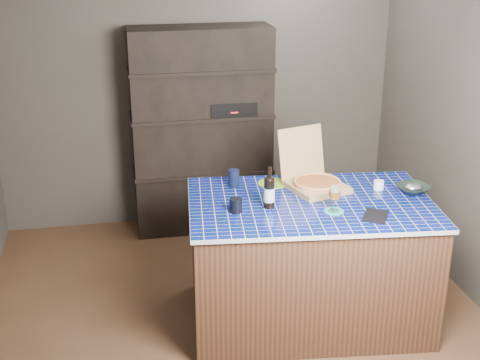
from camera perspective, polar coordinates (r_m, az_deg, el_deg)
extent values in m
plane|color=brown|center=(4.84, -0.43, -11.37)|extent=(3.50, 3.50, 0.00)
plane|color=#453F3C|center=(5.97, -3.66, 8.00)|extent=(3.50, 0.00, 3.50)
plane|color=#453F3C|center=(2.74, 6.48, -8.55)|extent=(3.50, 0.00, 3.50)
cube|color=black|center=(5.85, -3.28, 4.18)|extent=(1.20, 0.40, 1.80)
cube|color=black|center=(5.78, -0.79, 6.32)|extent=(0.40, 0.32, 0.12)
cube|color=#4A2C1D|center=(4.62, 5.86, -7.06)|extent=(1.67, 1.15, 0.85)
cube|color=#04164A|center=(4.43, 6.07, -2.02)|extent=(1.71, 1.19, 0.03)
cube|color=#94714C|center=(4.62, 6.58, -0.59)|extent=(0.44, 0.44, 0.04)
cube|color=#94714C|center=(4.72, 5.24, 2.43)|extent=(0.36, 0.18, 0.35)
cylinder|color=#C08050|center=(4.61, 6.59, -0.30)|extent=(0.33, 0.33, 0.01)
cylinder|color=maroon|center=(4.61, 6.60, -0.19)|extent=(0.29, 0.29, 0.01)
torus|color=#C08050|center=(4.61, 6.60, -0.14)|extent=(0.33, 0.33, 0.02)
cylinder|color=black|center=(4.28, 2.51, -1.15)|extent=(0.07, 0.07, 0.19)
ellipsoid|color=black|center=(4.25, 2.53, 0.05)|extent=(0.07, 0.07, 0.04)
cylinder|color=black|center=(4.23, 2.54, 0.63)|extent=(0.03, 0.03, 0.08)
cylinder|color=silver|center=(4.29, 2.50, -1.27)|extent=(0.07, 0.07, 0.09)
cylinder|color=#42A3E0|center=(4.30, 2.50, -1.61)|extent=(0.07, 0.07, 0.01)
cylinder|color=#42A3E0|center=(4.27, 2.51, -0.70)|extent=(0.07, 0.07, 0.01)
cylinder|color=teal|center=(4.29, 8.00, -2.65)|extent=(0.13, 0.13, 0.01)
cylinder|color=white|center=(4.29, 8.00, -2.58)|extent=(0.07, 0.07, 0.00)
cylinder|color=white|center=(4.28, 8.03, -2.09)|extent=(0.01, 0.01, 0.07)
ellipsoid|color=white|center=(4.24, 8.09, -1.08)|extent=(0.08, 0.08, 0.11)
cylinder|color=#C4701F|center=(4.25, 8.08, -1.20)|extent=(0.07, 0.07, 0.05)
cylinder|color=white|center=(4.24, 8.10, -0.83)|extent=(0.07, 0.07, 0.02)
cylinder|color=black|center=(4.23, -0.36, -2.17)|extent=(0.08, 0.08, 0.09)
cube|color=black|center=(4.26, 11.51, -3.02)|extent=(0.22, 0.24, 0.02)
imported|color=black|center=(4.69, 14.55, -0.75)|extent=(0.26, 0.26, 0.05)
ellipsoid|color=silver|center=(4.68, 14.57, -0.59)|extent=(0.12, 0.10, 0.06)
cylinder|color=white|center=(4.70, 11.75, -0.41)|extent=(0.07, 0.07, 0.06)
cylinder|color=black|center=(4.64, -0.54, 0.16)|extent=(0.08, 0.08, 0.12)
cylinder|color=#629920|center=(4.71, 2.77, -0.28)|extent=(0.20, 0.20, 0.01)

